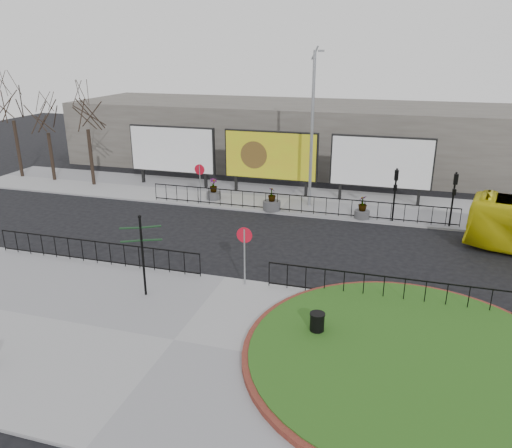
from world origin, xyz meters
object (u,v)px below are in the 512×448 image
at_px(planter_a, 214,192).
at_px(planter_b, 272,203).
at_px(planter_c, 362,210).
at_px(fingerpost_sign, 142,248).
at_px(billboard_mid, 271,156).
at_px(litter_bin, 317,325).
at_px(lamp_post, 312,128).

bearing_deg(planter_a, planter_b, -15.08).
distance_m(planter_b, planter_c, 5.28).
xyz_separation_m(fingerpost_sign, planter_c, (7.28, 11.77, -1.52)).
bearing_deg(planter_b, planter_a, 164.92).
distance_m(billboard_mid, planter_c, 7.54).
height_order(litter_bin, planter_a, planter_a).
bearing_deg(litter_bin, planter_b, 111.16).
distance_m(fingerpost_sign, planter_c, 13.92).
xyz_separation_m(lamp_post, fingerpost_sign, (-3.96, -13.37, -2.71)).
bearing_deg(lamp_post, planter_b, -140.82).
distance_m(billboard_mid, planter_b, 4.24).
relative_size(litter_bin, planter_c, 0.65).
bearing_deg(litter_bin, lamp_post, 101.74).
height_order(billboard_mid, lamp_post, lamp_post).
relative_size(lamp_post, fingerpost_sign, 2.80).
height_order(fingerpost_sign, planter_b, fingerpost_sign).
bearing_deg(planter_c, litter_bin, -91.46).
bearing_deg(billboard_mid, litter_bin, -69.88).
bearing_deg(planter_b, lamp_post, 39.18).
bearing_deg(lamp_post, billboard_mid, 146.75).
relative_size(planter_b, planter_c, 1.06).
height_order(lamp_post, litter_bin, lamp_post).
xyz_separation_m(litter_bin, planter_c, (0.33, 12.81, 0.04)).
bearing_deg(lamp_post, planter_c, -25.74).
bearing_deg(planter_b, litter_bin, -68.84).
relative_size(lamp_post, planter_a, 6.90).
xyz_separation_m(fingerpost_sign, planter_a, (-2.12, 12.88, -1.52)).
bearing_deg(planter_a, lamp_post, 4.62).
xyz_separation_m(billboard_mid, planter_c, (6.33, -3.57, -2.00)).
distance_m(billboard_mid, litter_bin, 17.56).
bearing_deg(planter_b, fingerpost_sign, -99.62).
bearing_deg(planter_a, litter_bin, -56.90).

